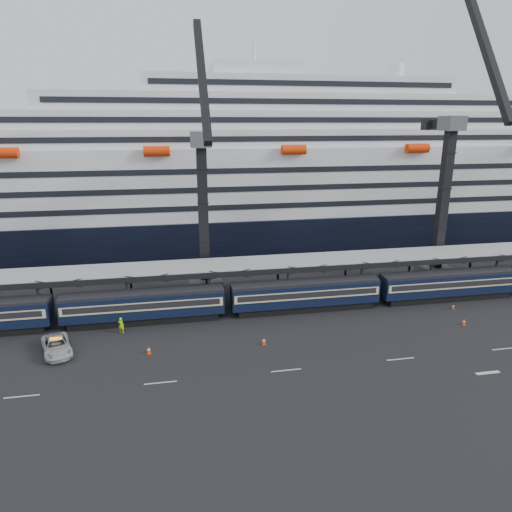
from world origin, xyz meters
name	(u,v)px	position (x,y,z in m)	size (l,w,h in m)	color
ground	(400,340)	(0.00, 0.00, 0.00)	(260.00, 260.00, 0.00)	black
lane_markings	(497,356)	(8.15, -5.23, 0.01)	(111.00, 4.27, 0.02)	beige
train	(330,292)	(-4.65, 10.00, 2.20)	(133.05, 3.00, 4.05)	black
canopy	(354,259)	(0.00, 14.00, 5.25)	(130.00, 6.25, 5.53)	gray
cruise_ship	(289,179)	(-1.08, 45.99, 12.34)	(214.09, 28.84, 34.00)	black
crane_dark_near	(203,209)	(-20.00, 18.59, 11.93)	(4.50, 17.75, 35.08)	#494C50
crane_dark_mid	(446,193)	(15.00, 17.59, 13.36)	(4.50, 18.24, 39.64)	#494C50
pickup_truck	(57,346)	(-36.68, 3.75, 0.80)	(2.64, 5.74, 1.59)	#A5A8AC
worker	(121,325)	(-30.53, 7.50, 0.93)	(0.68, 0.44, 1.86)	#B4F20C
traffic_cone_b	(149,350)	(-27.27, 1.87, 0.43)	(0.44, 0.44, 0.87)	#F53607
traffic_cone_c	(264,341)	(-15.07, 1.67, 0.42)	(0.43, 0.43, 0.86)	#F53607
traffic_cone_d	(464,322)	(9.30, 2.14, 0.41)	(0.41, 0.41, 0.82)	#F53607
traffic_cone_e	(453,306)	(10.94, 6.80, 0.34)	(0.34, 0.34, 0.68)	#F53607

